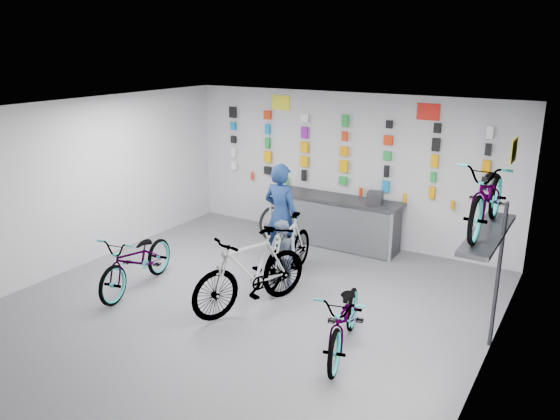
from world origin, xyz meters
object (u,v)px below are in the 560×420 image
Objects in this scene: bike_service at (288,249)px; customer at (283,254)px; counter at (334,222)px; bike_center at (251,271)px; bike_left at (137,260)px; bike_right at (345,318)px; clerk at (281,216)px.

customer reaches higher than bike_service.
bike_center reaches higher than counter.
bike_left is at bearing -148.03° from bike_center.
counter is 2.21m from customer.
bike_left reaches higher than bike_right.
bike_service reaches higher than bike_right.
bike_center is 0.94m from customer.
customer is (0.47, -0.73, -0.39)m from clerk.
counter is 1.46× the size of bike_service.
bike_left is 2.59m from clerk.
bike_right is 3.04m from clerk.
customer is at bearing -82.63° from bike_service.
bike_service is 0.30m from customer.
bike_left is 2.02m from bike_center.
bike_left is 2.51m from bike_service.
counter is 1.32× the size of bike_center.
bike_left is 1.03× the size of bike_service.
bike_service is 0.71m from clerk.
bike_center is 1.80× the size of customer.
clerk reaches higher than bike_service.
clerk reaches higher than customer.
clerk reaches higher than bike_left.
bike_service is (1.92, 1.62, 0.05)m from bike_left.
counter is 3.98m from bike_left.
bike_center is 1.76m from clerk.
bike_right is at bearing 8.55° from bike_center.
counter is 1.42× the size of bike_left.
bike_center is at bearing 1.26° from bike_left.
customer is (-1.74, 1.32, 0.09)m from bike_right.
clerk is (-0.34, -1.48, 0.47)m from counter.
bike_service is at bearing 117.66° from customer.
bike_left is at bearing 166.07° from bike_right.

